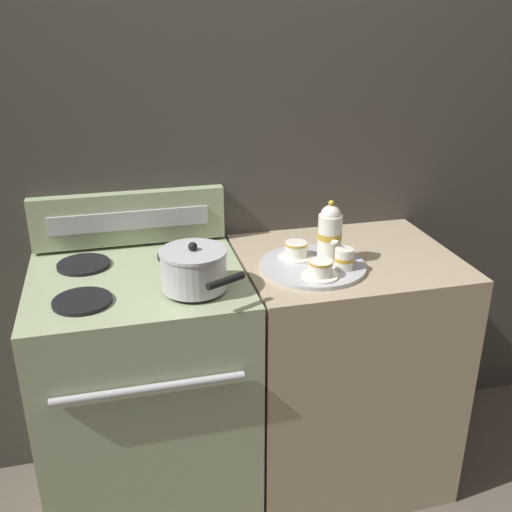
{
  "coord_description": "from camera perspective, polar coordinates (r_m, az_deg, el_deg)",
  "views": [
    {
      "loc": [
        -0.43,
        -1.79,
        1.75
      ],
      "look_at": [
        -0.01,
        -0.1,
        1.01
      ],
      "focal_mm": 42.0,
      "sensor_mm": 36.0,
      "label": 1
    }
  ],
  "objects": [
    {
      "name": "stove",
      "position": [
        2.2,
        -10.34,
        -13.01
      ],
      "size": [
        0.7,
        0.64,
        0.94
      ],
      "color": "#9EAD84",
      "rests_on": "ground"
    },
    {
      "name": "wall_back",
      "position": [
        2.26,
        -2.56,
        6.36
      ],
      "size": [
        6.0,
        0.05,
        2.2
      ],
      "color": "#423D38",
      "rests_on": "ground"
    },
    {
      "name": "teacup_right",
      "position": [
        2.04,
        3.83,
        0.58
      ],
      "size": [
        0.12,
        0.12,
        0.05
      ],
      "color": "white",
      "rests_on": "serving_tray"
    },
    {
      "name": "side_counter",
      "position": [
        2.34,
        8.09,
        -10.53
      ],
      "size": [
        0.74,
        0.61,
        0.93
      ],
      "color": "tan",
      "rests_on": "ground"
    },
    {
      "name": "ground_plane",
      "position": [
        2.54,
        -0.47,
        -20.46
      ],
      "size": [
        6.0,
        6.0,
        0.0
      ],
      "primitive_type": "plane",
      "color": "brown"
    },
    {
      "name": "teapot",
      "position": [
        2.01,
        7.06,
        2.23
      ],
      "size": [
        0.08,
        0.13,
        0.21
      ],
      "color": "white",
      "rests_on": "serving_tray"
    },
    {
      "name": "saucepan",
      "position": [
        1.82,
        -5.92,
        -1.24
      ],
      "size": [
        0.23,
        0.29,
        0.15
      ],
      "color": "#B7B7BC",
      "rests_on": "stove"
    },
    {
      "name": "creamer_jug",
      "position": [
        1.97,
        8.39,
        -0.26
      ],
      "size": [
        0.06,
        0.06,
        0.07
      ],
      "color": "white",
      "rests_on": "serving_tray"
    },
    {
      "name": "teacup_left",
      "position": [
        1.91,
        6.14,
        -1.22
      ],
      "size": [
        0.12,
        0.12,
        0.05
      ],
      "color": "white",
      "rests_on": "serving_tray"
    },
    {
      "name": "serving_tray",
      "position": [
        2.01,
        5.41,
        -0.96
      ],
      "size": [
        0.36,
        0.36,
        0.01
      ],
      "color": "#B2B2B7",
      "rests_on": "side_counter"
    },
    {
      "name": "control_panel",
      "position": [
        2.19,
        -11.98,
        3.54
      ],
      "size": [
        0.68,
        0.05,
        0.19
      ],
      "color": "#9EAD84",
      "rests_on": "stove"
    }
  ]
}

